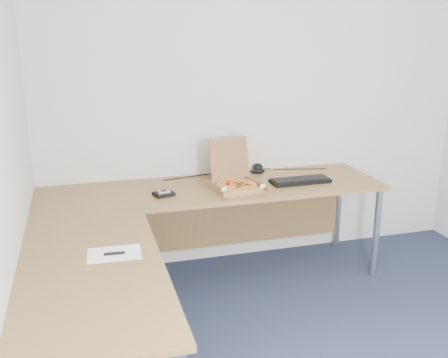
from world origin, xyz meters
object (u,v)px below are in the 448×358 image
object	(u,v)px
desk	(181,215)
keyboard	(300,181)
wallet	(164,194)
drinking_glass	(225,170)
pizza_box	(236,183)

from	to	relation	value
desk	keyboard	world-z (taller)	keyboard
desk	keyboard	xyz separation A→B (m)	(0.98, 0.35, 0.04)
wallet	desk	bearing A→B (deg)	-96.01
desk	drinking_glass	distance (m)	0.79
keyboard	wallet	bearing A→B (deg)	179.84
drinking_glass	keyboard	distance (m)	0.58
keyboard	wallet	size ratio (longest dim) A/B	3.41
desk	keyboard	bearing A→B (deg)	19.53
keyboard	wallet	distance (m)	1.03
drinking_glass	keyboard	world-z (taller)	drinking_glass
desk	wallet	xyz separation A→B (m)	(-0.05, 0.33, 0.04)
wallet	drinking_glass	bearing A→B (deg)	14.42
desk	pizza_box	xyz separation A→B (m)	(0.48, 0.35, 0.07)
pizza_box	keyboard	size ratio (longest dim) A/B	0.84
desk	keyboard	distance (m)	1.04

